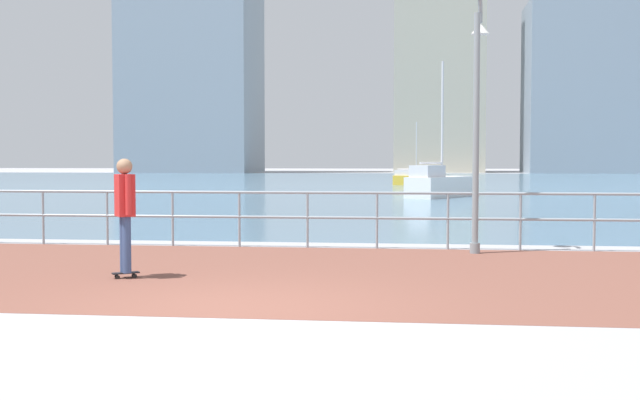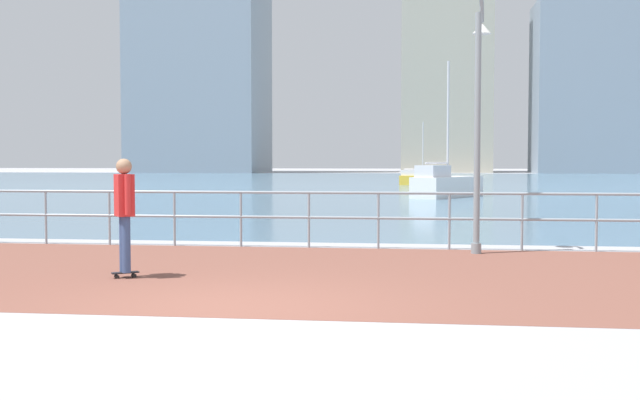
# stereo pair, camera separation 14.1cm
# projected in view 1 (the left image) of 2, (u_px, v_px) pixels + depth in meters

# --- Properties ---
(ground) EXTENTS (220.00, 220.00, 0.00)m
(ground) POSITION_uv_depth(u_px,v_px,m) (379.00, 188.00, 49.16)
(ground) COLOR #9E9EA3
(brick_paving) EXTENTS (28.00, 7.17, 0.01)m
(brick_paving) POSITION_uv_depth(u_px,v_px,m) (277.00, 273.00, 12.40)
(brick_paving) COLOR brown
(brick_paving) RESTS_ON ground
(harbor_water) EXTENTS (180.00, 88.00, 0.00)m
(harbor_water) POSITION_uv_depth(u_px,v_px,m) (385.00, 183.00, 60.59)
(harbor_water) COLOR slate
(harbor_water) RESTS_ON ground
(waterfront_railing) EXTENTS (25.25, 0.06, 1.14)m
(waterfront_railing) POSITION_uv_depth(u_px,v_px,m) (307.00, 209.00, 15.91)
(waterfront_railing) COLOR #8C99A3
(waterfront_railing) RESTS_ON ground
(lamppost) EXTENTS (0.38, 0.81, 5.11)m
(lamppost) POSITION_uv_depth(u_px,v_px,m) (477.00, 104.00, 14.99)
(lamppost) COLOR gray
(lamppost) RESTS_ON ground
(skateboarder) EXTENTS (0.39, 0.51, 1.79)m
(skateboarder) POSITION_uv_depth(u_px,v_px,m) (125.00, 206.00, 11.78)
(skateboarder) COLOR black
(skateboarder) RESTS_ON ground
(sailboat_teal) EXTENTS (3.55, 4.63, 6.40)m
(sailboat_teal) POSITION_uv_depth(u_px,v_px,m) (440.00, 184.00, 37.25)
(sailboat_teal) COLOR white
(sailboat_teal) RESTS_ON ground
(sailboat_navy) EXTENTS (3.28, 1.98, 4.40)m
(sailboat_navy) POSITION_uv_depth(u_px,v_px,m) (415.00, 179.00, 55.01)
(sailboat_navy) COLOR gold
(sailboat_navy) RESTS_ON ground
(tower_concrete) EXTENTS (12.35, 14.34, 35.39)m
(tower_concrete) POSITION_uv_depth(u_px,v_px,m) (438.00, 54.00, 113.22)
(tower_concrete) COLOR #B2AD99
(tower_concrete) RESTS_ON ground
(tower_glass) EXTENTS (16.56, 10.19, 24.59)m
(tower_glass) POSITION_uv_depth(u_px,v_px,m) (589.00, 87.00, 105.34)
(tower_glass) COLOR #8493A3
(tower_glass) RESTS_ON ground
(tower_steel) EXTENTS (17.71, 14.51, 46.81)m
(tower_steel) POSITION_uv_depth(u_px,v_px,m) (192.00, 11.00, 110.19)
(tower_steel) COLOR #8493A3
(tower_steel) RESTS_ON ground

